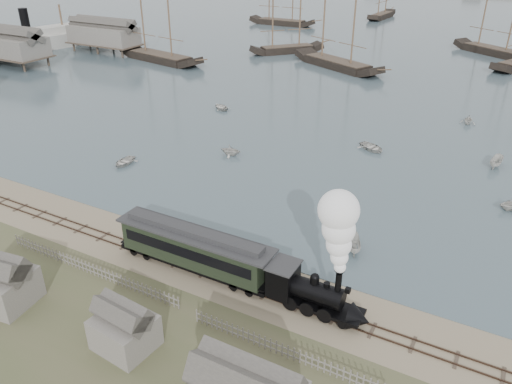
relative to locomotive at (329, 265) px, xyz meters
The scene contains 24 objects.
ground 14.22m from the locomotive, behind, with size 600.00×600.00×0.00m, color gray.
harbor_water 172.57m from the locomotive, 94.41° to the left, with size 600.00×336.00×0.06m, color #445861.
rail_track 14.06m from the locomotive, behind, with size 120.00×1.80×0.16m.
picket_fence_west 20.92m from the locomotive, 165.80° to the right, with size 19.00×0.10×1.20m, color slate, non-canonical shape.
picket_fence_east 7.30m from the locomotive, 97.81° to the right, with size 15.00×0.10×1.20m, color slate, non-canonical shape.
shed_left 26.16m from the locomotive, 154.68° to the right, with size 5.00×4.00×4.10m, color slate, non-canonical shape.
shed_mid 15.78m from the locomotive, 138.38° to the right, with size 4.00×3.50×3.60m, color slate, non-canonical shape.
western_wharf 98.64m from the locomotive, 154.80° to the left, with size 36.00×56.00×8.00m, color slate, non-canonical shape.
locomotive is the anchor object (origin of this frame).
passenger_coach 12.48m from the locomotive, behind, with size 14.88×2.87×3.61m.
beached_dinghy 11.77m from the locomotive, 165.12° to the left, with size 4.37×3.12×0.91m, color beige.
steamship 116.70m from the locomotive, 151.19° to the left, with size 46.54×7.76×10.18m, color beige, non-canonical shape.
rowboat_0 36.32m from the locomotive, 156.98° to the left, with size 3.59×2.56×0.74m, color beige.
rowboat_1 32.74m from the locomotive, 134.47° to the left, with size 2.85×2.46×1.50m, color beige.
rowboat_2 10.33m from the locomotive, 96.59° to the left, with size 3.41×1.28×1.32m, color beige.
rowboat_3 34.95m from the locomotive, 101.32° to the left, with size 4.03×2.88×0.83m, color beige.
rowboat_4 27.61m from the locomotive, 65.97° to the left, with size 2.73×2.36×1.44m, color beige.
rowboat_5 37.42m from the locomotive, 76.68° to the left, with size 3.34×1.26×1.29m, color beige.
rowboat_6 52.54m from the locomotive, 131.28° to the left, with size 3.53×2.52×0.73m, color beige.
rowboat_7 51.76m from the locomotive, 86.57° to the left, with size 2.73×2.35×1.44m, color beige.
schooner_0 91.22m from the locomotive, 136.48° to the left, with size 24.25×5.60×20.00m, color black, non-canonical shape.
schooner_1 95.97m from the locomotive, 117.44° to the left, with size 18.55×4.28×20.00m, color black, non-canonical shape.
schooner_2 81.49m from the locomotive, 110.01° to the left, with size 23.94×5.52×20.00m, color black, non-canonical shape.
schooner_10 107.81m from the locomotive, 89.64° to the left, with size 21.19×4.89×20.00m, color black, non-canonical shape.
Camera 1 is at (23.01, -30.93, 26.32)m, focal length 35.00 mm.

